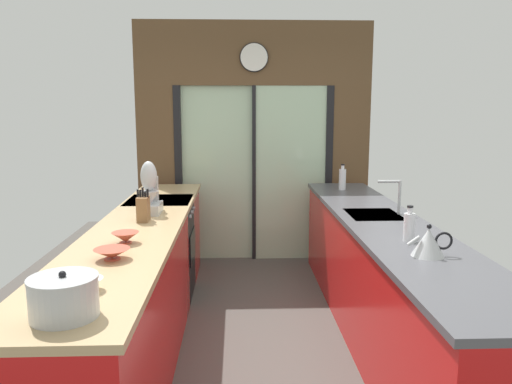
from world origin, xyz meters
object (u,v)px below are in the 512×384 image
(mixing_bowl_near, at_px, (86,284))
(stand_mixer, at_px, (150,193))
(stock_pot, at_px, (64,297))
(oven_range, at_px, (161,249))
(mixing_bowl_far, at_px, (125,237))
(knife_block, at_px, (143,208))
(soap_bottle_near, at_px, (409,226))
(soap_bottle_far, at_px, (342,179))
(kettle, at_px, (429,242))
(mixing_bowl_mid, at_px, (112,254))

(mixing_bowl_near, height_order, stand_mixer, stand_mixer)
(stock_pot, bearing_deg, mixing_bowl_near, 90.00)
(oven_range, xyz_separation_m, mixing_bowl_far, (0.02, -1.49, 0.50))
(oven_range, height_order, knife_block, knife_block)
(soap_bottle_near, bearing_deg, mixing_bowl_far, 179.31)
(mixing_bowl_far, height_order, soap_bottle_far, soap_bottle_far)
(mixing_bowl_far, relative_size, soap_bottle_far, 0.64)
(oven_range, relative_size, kettle, 3.49)
(mixing_bowl_mid, distance_m, stock_pot, 0.77)
(mixing_bowl_mid, height_order, knife_block, knife_block)
(knife_block, bearing_deg, mixing_bowl_far, -90.00)
(kettle, bearing_deg, stock_pot, -156.71)
(oven_range, bearing_deg, soap_bottle_far, 15.65)
(mixing_bowl_far, xyz_separation_m, kettle, (1.78, -0.34, 0.04))
(stock_pot, bearing_deg, knife_block, 90.00)
(stock_pot, relative_size, kettle, 1.05)
(mixing_bowl_near, relative_size, kettle, 0.59)
(oven_range, xyz_separation_m, mixing_bowl_mid, (0.02, -1.83, 0.50))
(mixing_bowl_mid, distance_m, soap_bottle_near, 1.81)
(mixing_bowl_near, bearing_deg, soap_bottle_far, 57.66)
(mixing_bowl_mid, xyz_separation_m, stand_mixer, (0.00, 1.24, 0.13))
(stand_mixer, xyz_separation_m, stock_pot, (-0.00, -2.01, -0.08))
(oven_range, relative_size, mixing_bowl_near, 5.89)
(knife_block, height_order, soap_bottle_far, soap_bottle_far)
(stock_pot, xyz_separation_m, soap_bottle_far, (1.78, 3.10, 0.03))
(mixing_bowl_mid, distance_m, knife_block, 0.95)
(mixing_bowl_near, distance_m, kettle, 1.85)
(mixing_bowl_far, height_order, soap_bottle_near, soap_bottle_near)
(mixing_bowl_mid, distance_m, kettle, 1.78)
(stock_pot, relative_size, soap_bottle_near, 1.20)
(oven_range, relative_size, stock_pot, 3.32)
(oven_range, xyz_separation_m, stand_mixer, (0.02, -0.59, 0.63))
(stand_mixer, relative_size, stock_pot, 1.52)
(oven_range, xyz_separation_m, kettle, (1.80, -1.83, 0.55))
(mixing_bowl_mid, height_order, stock_pot, stock_pot)
(mixing_bowl_near, relative_size, mixing_bowl_far, 0.92)
(stand_mixer, bearing_deg, mixing_bowl_near, -90.00)
(kettle, bearing_deg, knife_block, 151.91)
(mixing_bowl_far, relative_size, stand_mixer, 0.40)
(knife_block, bearing_deg, soap_bottle_near, -19.53)
(knife_block, relative_size, soap_bottle_near, 1.11)
(knife_block, bearing_deg, mixing_bowl_near, -90.00)
(mixing_bowl_far, bearing_deg, mixing_bowl_near, -90.00)
(stock_pot, bearing_deg, soap_bottle_near, 31.41)
(mixing_bowl_far, bearing_deg, oven_range, 90.71)
(kettle, xyz_separation_m, soap_bottle_near, (-0.00, 0.32, 0.02))
(mixing_bowl_mid, relative_size, soap_bottle_far, 0.76)
(mixing_bowl_far, relative_size, stock_pot, 0.61)
(mixing_bowl_near, bearing_deg, mixing_bowl_far, 90.00)
(stock_pot, bearing_deg, mixing_bowl_mid, 90.00)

